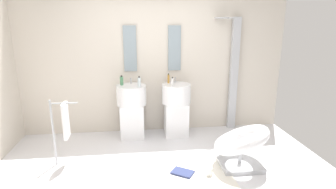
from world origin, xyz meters
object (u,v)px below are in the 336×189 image
object	(u,v)px
towel_rack	(64,122)
soap_bottle_green	(122,81)
magazine_navy	(183,172)
soap_bottle_white	(172,82)
lounge_chair	(241,143)
pedestal_sink_right	(176,107)
soap_bottle_clear	(139,82)
pedestal_sink_left	(132,108)
soap_bottle_amber	(168,79)
shower_column	(233,72)
coffee_mug	(210,172)

from	to	relation	value
towel_rack	soap_bottle_green	size ratio (longest dim) A/B	5.78
magazine_navy	soap_bottle_white	distance (m)	1.54
lounge_chair	pedestal_sink_right	bearing A→B (deg)	120.39
soap_bottle_clear	soap_bottle_white	xyz separation A→B (m)	(0.55, -0.02, -0.01)
pedestal_sink_left	soap_bottle_amber	size ratio (longest dim) A/B	6.05
lounge_chair	soap_bottle_white	bearing A→B (deg)	126.68
shower_column	soap_bottle_green	bearing A→B (deg)	-175.36
magazine_navy	soap_bottle_green	bearing A→B (deg)	154.28
pedestal_sink_right	soap_bottle_green	size ratio (longest dim) A/B	6.23
lounge_chair	soap_bottle_white	size ratio (longest dim) A/B	7.00
lounge_chair	pedestal_sink_left	bearing A→B (deg)	140.66
pedestal_sink_left	soap_bottle_amber	distance (m)	0.82
towel_rack	soap_bottle_green	world-z (taller)	soap_bottle_green
pedestal_sink_right	soap_bottle_white	bearing A→B (deg)	-121.83
coffee_mug	soap_bottle_white	size ratio (longest dim) A/B	0.70
soap_bottle_green	pedestal_sink_right	bearing A→B (deg)	-2.64
soap_bottle_green	soap_bottle_amber	size ratio (longest dim) A/B	0.97
magazine_navy	lounge_chair	bearing A→B (deg)	41.19
pedestal_sink_left	magazine_navy	size ratio (longest dim) A/B	3.67
soap_bottle_amber	magazine_navy	bearing A→B (deg)	-89.47
towel_rack	magazine_navy	distance (m)	1.75
towel_rack	soap_bottle_amber	bearing A→B (deg)	31.97
lounge_chair	towel_rack	xyz separation A→B (m)	(-2.41, 0.35, 0.28)
soap_bottle_green	soap_bottle_amber	world-z (taller)	soap_bottle_amber
towel_rack	soap_bottle_white	distance (m)	1.80
soap_bottle_white	pedestal_sink_left	bearing A→B (deg)	168.33
pedestal_sink_left	lounge_chair	world-z (taller)	pedestal_sink_left
pedestal_sink_right	soap_bottle_green	bearing A→B (deg)	177.36
towel_rack	coffee_mug	xyz separation A→B (m)	(1.92, -0.55, -0.56)
lounge_chair	magazine_navy	world-z (taller)	lounge_chair
lounge_chair	magazine_navy	distance (m)	0.90
lounge_chair	soap_bottle_amber	bearing A→B (deg)	122.35
pedestal_sink_right	lounge_chair	size ratio (longest dim) A/B	0.94
pedestal_sink_left	towel_rack	xyz separation A→B (m)	(-0.91, -0.87, 0.11)
lounge_chair	coffee_mug	size ratio (longest dim) A/B	10.06
soap_bottle_clear	soap_bottle_amber	bearing A→B (deg)	24.12
lounge_chair	towel_rack	size ratio (longest dim) A/B	1.15
towel_rack	soap_bottle_green	bearing A→B (deg)	50.34
lounge_chair	soap_bottle_amber	size ratio (longest dim) A/B	6.45
soap_bottle_amber	shower_column	bearing A→B (deg)	4.79
coffee_mug	soap_bottle_clear	xyz separation A→B (m)	(-0.87, 1.30, 0.94)
magazine_navy	soap_bottle_clear	bearing A→B (deg)	147.06
magazine_navy	shower_column	bearing A→B (deg)	85.86
lounge_chair	soap_bottle_green	bearing A→B (deg)	142.46
pedestal_sink_right	soap_bottle_clear	bearing A→B (deg)	-168.91
shower_column	soap_bottle_green	size ratio (longest dim) A/B	12.47
pedestal_sink_right	soap_bottle_white	world-z (taller)	soap_bottle_white
shower_column	towel_rack	bearing A→B (deg)	-158.73
towel_rack	soap_bottle_amber	distance (m)	1.88
soap_bottle_clear	soap_bottle_white	size ratio (longest dim) A/B	1.13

